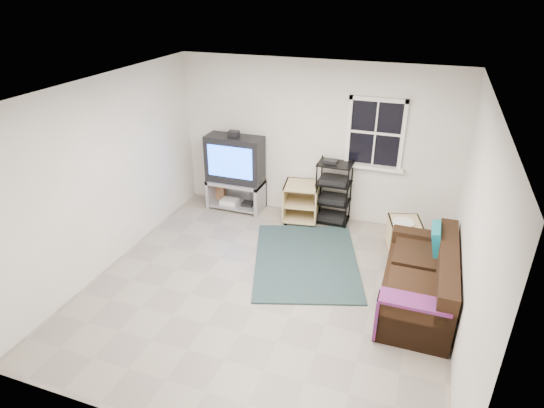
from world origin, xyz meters
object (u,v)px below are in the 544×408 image
at_px(sofa, 421,282).
at_px(side_table_right, 403,232).
at_px(tv_unit, 235,167).
at_px(side_table_left, 301,200).
at_px(av_rack, 333,196).

bearing_deg(sofa, side_table_right, 104.58).
xyz_separation_m(tv_unit, side_table_left, (1.20, -0.02, -0.43)).
height_order(side_table_right, sofa, sofa).
xyz_separation_m(tv_unit, av_rack, (1.72, 0.05, -0.31)).
relative_size(side_table_left, side_table_right, 1.20).
height_order(side_table_left, sofa, sofa).
distance_m(av_rack, side_table_left, 0.54).
bearing_deg(side_table_left, av_rack, 6.98).
bearing_deg(tv_unit, side_table_left, -0.86).
bearing_deg(side_table_left, side_table_right, -13.68).
bearing_deg(side_table_right, tv_unit, 171.52).
bearing_deg(av_rack, side_table_right, -22.05).
xyz_separation_m(side_table_left, sofa, (2.02, -1.65, -0.05)).
bearing_deg(side_table_left, tv_unit, 179.14).
bearing_deg(tv_unit, side_table_right, -8.48).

